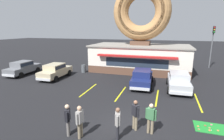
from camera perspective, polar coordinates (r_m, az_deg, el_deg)
The scene contains 25 objects.
ground_plane at distance 10.25m, azimuth 5.94°, elevation -18.32°, with size 160.00×160.00×0.00m, color black.
donut_shop_building at distance 22.82m, azimuth 9.23°, elevation 9.04°, with size 12.30×6.75×10.96m.
mini_donut_near_left at distance 11.34m, azimuth 26.28°, elevation -16.15°, with size 0.13×0.13×0.04m, color #D17F47.
mini_donut_near_right at distance 11.22m, azimuth 29.25°, elevation -16.81°, with size 0.13×0.13×0.04m, color #D17F47.
mini_donut_mid_left at distance 11.46m, azimuth 29.25°, elevation -16.16°, with size 0.13×0.13×0.04m, color #A5724C.
mini_donut_mid_centre at distance 11.84m, azimuth 29.68°, elevation -15.27°, with size 0.13×0.13×0.04m, color #D8667F.
mini_donut_far_left at distance 11.42m, azimuth 31.34°, elevation -16.54°, with size 0.13×0.13×0.04m, color #D17F47.
mini_donut_far_centre at distance 11.59m, azimuth 28.14°, elevation -15.71°, with size 0.13×0.13×0.04m, color brown.
mini_donut_far_right at distance 11.06m, azimuth 26.49°, elevation -16.93°, with size 0.13×0.13×0.04m, color #A5724C.
golf_ball at distance 11.28m, azimuth 29.72°, elevation -16.69°, with size 0.04×0.04×0.04m, color white.
car_champagne at distance 20.39m, azimuth -18.01°, elevation -0.10°, with size 2.04×4.59×1.60m.
car_grey at distance 23.47m, azimuth -27.08°, elevation 0.78°, with size 2.03×4.59×1.60m.
car_navy at distance 16.95m, azimuth 9.81°, elevation -2.28°, with size 2.12×4.63×1.60m.
car_silver at distance 16.76m, azimuth 20.94°, elevation -3.16°, with size 2.08×4.61×1.60m.
pedestrian_blue_sweater_man at distance 9.53m, azimuth 12.55°, elevation -14.80°, with size 0.58×0.33×1.67m.
pedestrian_hooded_kid at distance 8.90m, azimuth 1.86°, elevation -16.60°, with size 0.31×0.59×1.67m.
pedestrian_leather_jacket_man at distance 9.12m, azimuth -10.46°, elevation -15.83°, with size 0.27×0.59×1.72m.
pedestrian_clipboard_woman at distance 9.46m, azimuth -14.25°, elevation -15.02°, with size 0.37×0.56×1.69m.
pedestrian_beanie_man at distance 9.72m, azimuth 7.60°, elevation -13.91°, with size 0.45×0.45×1.69m.
trash_bin at distance 22.28m, azimuth -9.28°, elevation 0.50°, with size 0.57×0.57×0.97m.
traffic_light_pole at distance 27.77m, azimuth 29.96°, elevation 8.12°, with size 0.28×0.47×5.80m.
parking_stripe_far_left at distance 15.97m, azimuth -7.65°, elevation -6.44°, with size 0.12×3.60×0.01m, color yellow.
parking_stripe_left at distance 15.01m, azimuth 2.89°, elevation -7.65°, with size 0.12×3.60×0.01m, color yellow.
parking_stripe_mid_left at distance 14.61m, azimuth 14.48°, elevation -8.67°, with size 0.12×3.60×0.01m, color yellow.
parking_stripe_centre at distance 14.82m, azimuth 26.28°, elevation -9.36°, with size 0.12×3.60×0.01m, color yellow.
Camera 1 is at (1.64, -8.59, 5.36)m, focal length 28.00 mm.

